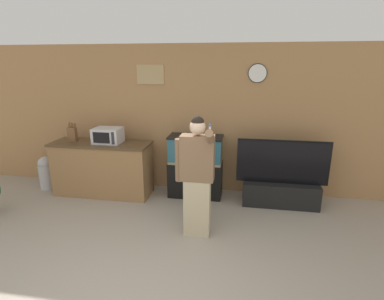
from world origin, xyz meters
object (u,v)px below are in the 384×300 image
object	(u,v)px
knife_block	(72,134)
person_standing	(197,176)
counter_island	(103,168)
trash_bin	(46,172)
aquarium_on_stand	(196,166)
tv_on_stand	(281,186)
microwave	(108,135)

from	to	relation	value
knife_block	person_standing	size ratio (longest dim) A/B	0.20
counter_island	knife_block	bearing A→B (deg)	177.66
knife_block	trash_bin	xyz separation A→B (m)	(-0.63, 0.02, -0.76)
aquarium_on_stand	person_standing	distance (m)	1.31
knife_block	tv_on_stand	distance (m)	3.69
microwave	person_standing	distance (m)	2.04
aquarium_on_stand	counter_island	bearing A→B (deg)	-173.21
tv_on_stand	trash_bin	world-z (taller)	tv_on_stand
aquarium_on_stand	trash_bin	size ratio (longest dim) A/B	1.76
counter_island	microwave	world-z (taller)	microwave
counter_island	knife_block	xyz separation A→B (m)	(-0.53, 0.02, 0.60)
person_standing	knife_block	bearing A→B (deg)	155.59
knife_block	person_standing	world-z (taller)	person_standing
knife_block	trash_bin	bearing A→B (deg)	178.16
tv_on_stand	trash_bin	xyz separation A→B (m)	(-4.24, -0.01, -0.01)
counter_island	person_standing	bearing A→B (deg)	-29.73
aquarium_on_stand	tv_on_stand	world-z (taller)	tv_on_stand
knife_block	aquarium_on_stand	distance (m)	2.24
microwave	knife_block	world-z (taller)	knife_block
counter_island	tv_on_stand	world-z (taller)	tv_on_stand
counter_island	person_standing	size ratio (longest dim) A/B	1.05
tv_on_stand	person_standing	distance (m)	1.74
microwave	aquarium_on_stand	world-z (taller)	microwave
trash_bin	person_standing	bearing A→B (deg)	-20.08
tv_on_stand	trash_bin	bearing A→B (deg)	-179.85
microwave	aquarium_on_stand	distance (m)	1.61
microwave	knife_block	distance (m)	0.66
aquarium_on_stand	knife_block	bearing A→B (deg)	-175.41
knife_block	tv_on_stand	bearing A→B (deg)	0.49
aquarium_on_stand	person_standing	world-z (taller)	person_standing
microwave	person_standing	size ratio (longest dim) A/B	0.28
counter_island	microwave	xyz separation A→B (m)	(0.14, 0.02, 0.60)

